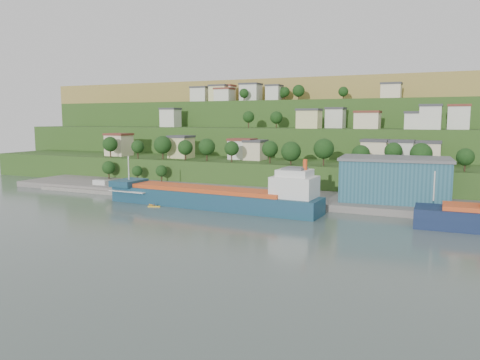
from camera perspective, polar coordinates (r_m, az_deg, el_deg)
The scene contains 10 objects.
ground at distance 131.55m, azimuth -4.62°, elevation -3.93°, with size 500.00×500.00×0.00m, color #4C5D58.
quay at distance 149.39m, azimuth 7.37°, elevation -2.60°, with size 220.00×26.00×4.00m, color slate.
pebble_beach at distance 180.68m, azimuth -16.63°, elevation -1.12°, with size 40.00×18.00×2.40m, color slate.
hillside at distance 289.60m, azimuth 11.69°, elevation 2.15°, with size 360.00×210.92×96.00m.
cargo_ship_near at distance 137.15m, azimuth -2.77°, elevation -2.28°, with size 67.08×13.83×17.12m.
warehouse at distance 144.70m, azimuth 18.30°, elevation 0.14°, with size 32.45×21.46×12.80m.
caravan at distance 178.24m, azimuth -16.62°, elevation -0.42°, with size 5.57×2.32×2.60m, color silver.
dinghy at distance 170.87m, azimuth -14.34°, elevation -0.97°, with size 4.07×1.52×0.81m, color silver.
kayak_orange at distance 144.97m, azimuth -10.95°, elevation -2.89°, with size 3.20×1.60×0.80m.
kayak_yellow at distance 141.26m, azimuth -10.44°, elevation -3.13°, with size 3.68×1.83×0.92m.
Camera 1 is at (62.40, -112.91, 25.77)m, focal length 35.00 mm.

